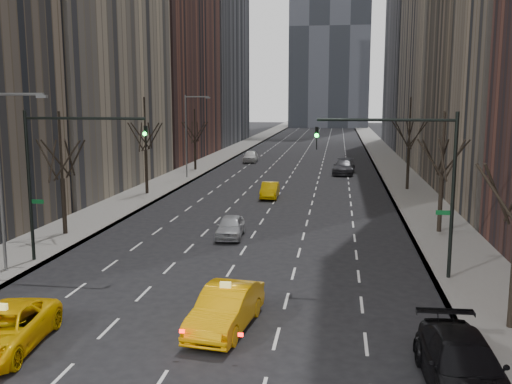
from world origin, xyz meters
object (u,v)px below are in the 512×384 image
at_px(taxi_suv, 3,330).
at_px(parked_suv_black, 463,366).
at_px(taxi_sedan, 226,308).
at_px(silver_sedan_ahead, 230,226).

relative_size(taxi_suv, parked_suv_black, 0.94).
height_order(taxi_suv, taxi_sedan, taxi_sedan).
bearing_deg(silver_sedan_ahead, taxi_suv, -108.76).
height_order(taxi_sedan, parked_suv_black, taxi_sedan).
bearing_deg(taxi_sedan, silver_sedan_ahead, 107.56).
bearing_deg(taxi_sedan, parked_suv_black, -17.12).
distance_m(taxi_suv, silver_sedan_ahead, 18.12).
bearing_deg(parked_suv_black, silver_sedan_ahead, 118.31).
bearing_deg(taxi_suv, parked_suv_black, -8.40).
bearing_deg(taxi_suv, silver_sedan_ahead, 68.95).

